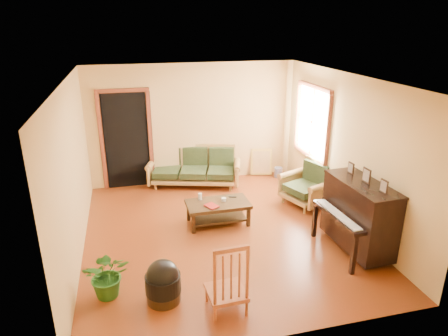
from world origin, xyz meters
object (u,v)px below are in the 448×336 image
object	(u,v)px
piano	(359,217)
red_chair	(226,275)
sofa	(194,167)
ceramic_crock	(278,172)
armchair	(306,184)
footstool	(163,286)
coffee_table	(218,213)
potted_plant	(108,274)

from	to	relation	value
piano	red_chair	size ratio (longest dim) A/B	1.30
sofa	ceramic_crock	size ratio (longest dim) A/B	8.46
armchair	footstool	xyz separation A→B (m)	(-3.00, -2.24, -0.21)
red_chair	piano	bearing A→B (deg)	17.49
coffee_table	ceramic_crock	xyz separation A→B (m)	(1.86, 1.83, -0.09)
sofa	potted_plant	xyz separation A→B (m)	(-1.74, -3.45, -0.09)
sofa	coffee_table	size ratio (longest dim) A/B	1.77
coffee_table	red_chair	distance (m)	2.29
piano	footstool	bearing A→B (deg)	-173.61
footstool	red_chair	distance (m)	0.87
ceramic_crock	armchair	bearing A→B (deg)	-91.07
footstool	ceramic_crock	size ratio (longest dim) A/B	1.99
coffee_table	armchair	world-z (taller)	armchair
armchair	ceramic_crock	xyz separation A→B (m)	(0.03, 1.48, -0.32)
potted_plant	armchair	bearing A→B (deg)	28.04
footstool	armchair	bearing A→B (deg)	36.70
piano	armchair	bearing A→B (deg)	89.41
ceramic_crock	potted_plant	world-z (taller)	potted_plant
piano	footstool	size ratio (longest dim) A/B	2.82
ceramic_crock	footstool	bearing A→B (deg)	-129.18
red_chair	potted_plant	size ratio (longest dim) A/B	1.53
coffee_table	ceramic_crock	bearing A→B (deg)	44.51
sofa	ceramic_crock	distance (m)	1.99
footstool	potted_plant	bearing A→B (deg)	157.92
sofa	piano	distance (m)	3.80
ceramic_crock	potted_plant	xyz separation A→B (m)	(-3.71, -3.44, 0.21)
coffee_table	potted_plant	xyz separation A→B (m)	(-1.85, -1.61, 0.13)
armchair	red_chair	distance (m)	3.43
piano	red_chair	distance (m)	2.48
coffee_table	potted_plant	world-z (taller)	potted_plant
coffee_table	armchair	distance (m)	1.89
sofa	footstool	size ratio (longest dim) A/B	4.26
sofa	potted_plant	world-z (taller)	sofa
red_chair	ceramic_crock	xyz separation A→B (m)	(2.29, 4.07, -0.38)
sofa	coffee_table	bearing A→B (deg)	-70.34
coffee_table	red_chair	world-z (taller)	red_chair
footstool	ceramic_crock	bearing A→B (deg)	50.82
coffee_table	footstool	distance (m)	2.22
sofa	potted_plant	bearing A→B (deg)	-100.33
armchair	potted_plant	bearing A→B (deg)	-173.38
piano	potted_plant	distance (m)	3.77
coffee_table	piano	world-z (taller)	piano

